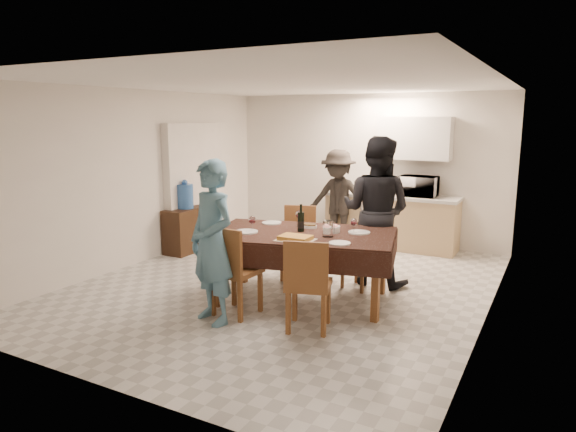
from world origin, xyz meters
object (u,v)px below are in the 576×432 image
(water_pitcher, at_px, (328,229))
(person_near, at_px, (212,242))
(person_kitchen, at_px, (338,199))
(water_jug, at_px, (185,196))
(microwave, at_px, (418,186))
(console, at_px, (186,230))
(person_far, at_px, (376,211))
(wine_bottle, at_px, (301,218))
(dining_table, at_px, (303,236))
(savoury_tart, at_px, (295,238))

(water_pitcher, xyz_separation_m, person_near, (-0.90, -1.00, -0.05))
(person_kitchen, bearing_deg, water_pitcher, -69.53)
(water_jug, height_order, microwave, microwave)
(microwave, bearing_deg, console, 29.87)
(water_pitcher, xyz_separation_m, person_far, (0.20, 1.10, 0.05))
(water_pitcher, height_order, microwave, microwave)
(wine_bottle, bearing_deg, water_pitcher, -14.04)
(dining_table, relative_size, person_near, 1.35)
(console, bearing_deg, water_pitcher, -21.37)
(console, distance_m, person_near, 3.14)
(wine_bottle, height_order, savoury_tart, wine_bottle)
(water_jug, bearing_deg, wine_bottle, -22.41)
(person_far, relative_size, person_kitchen, 1.17)
(dining_table, bearing_deg, person_kitchen, 90.13)
(wine_bottle, xyz_separation_m, person_kitchen, (-0.59, 2.56, -0.17))
(water_pitcher, height_order, person_kitchen, person_kitchen)
(console, relative_size, person_near, 0.44)
(console, height_order, person_far, person_far)
(water_pitcher, bearing_deg, console, 158.63)
(console, xyz_separation_m, savoury_tart, (2.82, -1.53, 0.50))
(person_near, distance_m, person_far, 2.37)
(wine_bottle, bearing_deg, console, 157.59)
(console, height_order, water_jug, water_jug)
(dining_table, xyz_separation_m, savoury_tart, (0.10, -0.38, 0.06))
(water_jug, relative_size, wine_bottle, 1.20)
(person_near, height_order, person_far, person_far)
(water_jug, relative_size, savoury_tart, 0.98)
(wine_bottle, relative_size, water_pitcher, 1.78)
(wine_bottle, relative_size, microwave, 0.55)
(person_far, bearing_deg, dining_table, 65.08)
(microwave, bearing_deg, water_pitcher, 85.47)
(dining_table, distance_m, water_jug, 2.96)
(dining_table, relative_size, wine_bottle, 7.16)
(dining_table, xyz_separation_m, water_pitcher, (0.35, -0.05, 0.13))
(console, relative_size, person_far, 0.40)
(dining_table, xyz_separation_m, console, (-2.72, 1.15, -0.44))
(water_jug, relative_size, person_near, 0.23)
(wine_bottle, distance_m, person_near, 1.21)
(water_pitcher, bearing_deg, water_jug, 158.63)
(water_jug, bearing_deg, person_near, -45.39)
(dining_table, height_order, water_pitcher, water_pitcher)
(water_jug, distance_m, microwave, 3.83)
(wine_bottle, bearing_deg, dining_table, -45.00)
(dining_table, xyz_separation_m, person_near, (-0.55, -1.05, 0.08))
(wine_bottle, xyz_separation_m, person_far, (0.60, 1.00, -0.03))
(dining_table, height_order, water_jug, water_jug)
(microwave, bearing_deg, wine_bottle, 77.88)
(water_jug, bearing_deg, person_kitchen, 35.00)
(microwave, height_order, person_kitchen, person_kitchen)
(microwave, relative_size, person_kitchen, 0.36)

